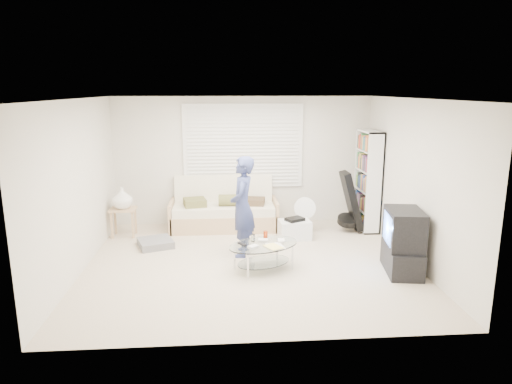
{
  "coord_description": "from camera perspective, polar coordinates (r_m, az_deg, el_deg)",
  "views": [
    {
      "loc": [
        -0.41,
        -6.62,
        2.65
      ],
      "look_at": [
        0.11,
        0.3,
        1.06
      ],
      "focal_mm": 32.0,
      "sensor_mm": 36.0,
      "label": 1
    }
  ],
  "objects": [
    {
      "name": "bookshelf",
      "position": [
        8.86,
        13.76,
        1.4
      ],
      "size": [
        0.3,
        0.79,
        1.89
      ],
      "color": "white",
      "rests_on": "ground"
    },
    {
      "name": "guitar_case",
      "position": [
        8.71,
        11.76,
        -1.66
      ],
      "size": [
        0.46,
        0.42,
        1.12
      ],
      "color": "black",
      "rests_on": "ground"
    },
    {
      "name": "floor_fan",
      "position": [
        8.57,
        6.06,
        -2.46
      ],
      "size": [
        0.42,
        0.27,
        0.68
      ],
      "color": "white",
      "rests_on": "ground"
    },
    {
      "name": "standing_person",
      "position": [
        7.26,
        -1.7,
        -1.83
      ],
      "size": [
        0.49,
        0.65,
        1.61
      ],
      "primitive_type": "imported",
      "rotation": [
        0.0,
        0.0,
        -1.75
      ],
      "color": "navy",
      "rests_on": "ground"
    },
    {
      "name": "tv_unit",
      "position": [
        7.01,
        17.89,
        -5.98
      ],
      "size": [
        0.59,
        0.92,
        0.94
      ],
      "color": "black",
      "rests_on": "ground"
    },
    {
      "name": "side_table",
      "position": [
        8.56,
        -16.36,
        -0.99
      ],
      "size": [
        0.46,
        0.37,
        0.91
      ],
      "color": "tan",
      "rests_on": "ground"
    },
    {
      "name": "grey_floor_pillow",
      "position": [
        8.03,
        -12.44,
        -6.24
      ],
      "size": [
        0.7,
        0.7,
        0.12
      ],
      "primitive_type": "cube",
      "rotation": [
        0.0,
        0.0,
        0.35
      ],
      "color": "slate",
      "rests_on": "ground"
    },
    {
      "name": "coffee_table",
      "position": [
        6.8,
        0.97,
        -7.11
      ],
      "size": [
        1.27,
        1.08,
        0.52
      ],
      "color": "silver",
      "rests_on": "ground"
    },
    {
      "name": "window_blinds",
      "position": [
        8.89,
        -1.61,
        5.76
      ],
      "size": [
        2.32,
        0.08,
        1.62
      ],
      "color": "silver",
      "rests_on": "ground"
    },
    {
      "name": "ground",
      "position": [
        7.14,
        -0.68,
        -8.91
      ],
      "size": [
        5.0,
        5.0,
        0.0
      ],
      "primitive_type": "plane",
      "color": "tan",
      "rests_on": "ground"
    },
    {
      "name": "storage_bin",
      "position": [
        8.24,
        4.85,
        -4.64
      ],
      "size": [
        0.58,
        0.43,
        0.39
      ],
      "color": "white",
      "rests_on": "ground"
    },
    {
      "name": "room_shell",
      "position": [
        7.18,
        -0.96,
        4.71
      ],
      "size": [
        5.02,
        4.52,
        2.51
      ],
      "color": "silver",
      "rests_on": "ground"
    },
    {
      "name": "futon_sofa",
      "position": [
        8.8,
        -4.03,
        -2.46
      ],
      "size": [
        2.04,
        0.82,
        1.0
      ],
      "color": "tan",
      "rests_on": "ground"
    }
  ]
}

